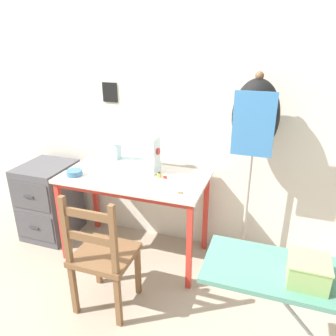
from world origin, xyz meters
name	(u,v)px	position (x,y,z in m)	size (l,w,h in m)	color
ground_plane	(122,274)	(0.00, 0.00, 0.00)	(14.00, 14.00, 0.00)	tan
wall_back	(149,104)	(0.00, 0.68, 1.28)	(10.00, 0.06, 2.55)	silver
sewing_table	(133,186)	(0.00, 0.29, 0.67)	(1.19, 0.62, 0.76)	silver
sewing_machine	(138,155)	(0.00, 0.43, 0.90)	(0.40, 0.17, 0.33)	silver
fabric_bowl	(74,173)	(-0.46, 0.16, 0.78)	(0.13, 0.13, 0.05)	teal
scissors	(182,194)	(0.48, 0.11, 0.76)	(0.11, 0.10, 0.01)	silver
thread_spool_near_machine	(159,175)	(0.21, 0.35, 0.78)	(0.04, 0.04, 0.04)	yellow
thread_spool_mid_table	(165,177)	(0.26, 0.34, 0.78)	(0.04, 0.04, 0.03)	red
wooden_chair	(103,256)	(0.04, -0.33, 0.43)	(0.40, 0.38, 0.92)	brown
filing_cabinet	(49,200)	(-0.92, 0.34, 0.36)	(0.44, 0.50, 0.72)	#4C4C51
dress_form	(254,129)	(0.91, 0.45, 1.19)	(0.34, 0.32, 1.60)	#846647
storage_box	(308,271)	(1.26, -0.67, 0.90)	(0.17, 0.17, 0.12)	#8EB266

